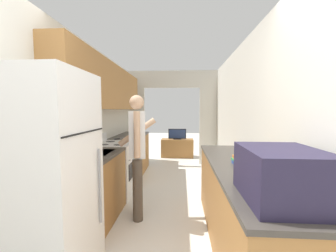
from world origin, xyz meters
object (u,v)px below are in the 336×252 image
at_px(tv_cabinet, 177,148).
at_px(knife, 118,139).
at_px(person, 137,153).
at_px(suitcase, 281,174).
at_px(book_stack, 244,162).
at_px(refrigerator, 47,178).
at_px(television, 177,134).
at_px(range_oven, 115,168).

distance_m(tv_cabinet, knife, 2.73).
xyz_separation_m(person, suitcase, (1.21, -1.37, 0.17)).
height_order(person, book_stack, person).
relative_size(refrigerator, person, 1.07).
relative_size(suitcase, tv_cabinet, 0.58).
bearing_deg(refrigerator, television, 78.14).
height_order(range_oven, tv_cabinet, range_oven).
relative_size(suitcase, book_stack, 1.97).
bearing_deg(refrigerator, range_oven, 91.02).
bearing_deg(television, tv_cabinet, 90.00).
height_order(person, suitcase, person).
bearing_deg(television, suitcase, -81.35).
bearing_deg(knife, book_stack, 1.37).
relative_size(suitcase, television, 1.05).
xyz_separation_m(range_oven, person, (0.56, -0.74, 0.44)).
relative_size(range_oven, person, 0.62).
relative_size(tv_cabinet, television, 1.81).
height_order(refrigerator, book_stack, refrigerator).
bearing_deg(tv_cabinet, book_stack, -79.59).
bearing_deg(book_stack, television, 100.52).
bearing_deg(range_oven, refrigerator, -88.98).
bearing_deg(range_oven, suitcase, -49.90).
bearing_deg(suitcase, knife, 125.50).
distance_m(suitcase, tv_cabinet, 5.16).
height_order(refrigerator, tv_cabinet, refrigerator).
distance_m(person, knife, 1.41).
bearing_deg(knife, suitcase, -9.29).
bearing_deg(refrigerator, book_stack, 15.96).
height_order(book_stack, tv_cabinet, book_stack).
bearing_deg(tv_cabinet, television, -90.00).
bearing_deg(person, refrigerator, 141.87).
relative_size(person, suitcase, 2.89).
distance_m(tv_cabinet, television, 0.44).
height_order(tv_cabinet, knife, knife).
relative_size(refrigerator, television, 3.27).
bearing_deg(person, range_oven, 25.69).
xyz_separation_m(book_stack, television, (-0.78, 4.19, -0.22)).
relative_size(tv_cabinet, knife, 3.10).
bearing_deg(knife, person, -17.14).
xyz_separation_m(suitcase, television, (-0.76, 5.00, -0.35)).
relative_size(book_stack, tv_cabinet, 0.29).
xyz_separation_m(refrigerator, television, (0.99, 4.70, -0.18)).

